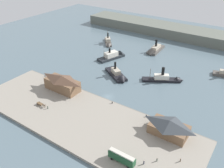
{
  "coord_description": "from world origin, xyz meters",
  "views": [
    {
      "loc": [
        60.18,
        -84.75,
        68.44
      ],
      "look_at": [
        -3.74,
        9.11,
        2.0
      ],
      "focal_mm": 38.54,
      "sensor_mm": 36.0,
      "label": 1
    }
  ],
  "objects_px": {
    "mooring_post_east": "(112,103)",
    "ferry_outer_harbor": "(154,50)",
    "pedestrian_near_west_shed": "(180,160)",
    "ferry_shed_central_terminal": "(169,127)",
    "street_tram": "(122,157)",
    "pedestrian_walking_east": "(157,160)",
    "mooring_post_west": "(146,116)",
    "ferry_near_quay": "(118,76)",
    "horse_cart": "(41,104)",
    "ferry_approaching_west": "(108,42)",
    "ferry_shed_east_terminal": "(62,83)",
    "mooring_post_center_east": "(45,76)",
    "ferry_departing_north": "(166,79)",
    "ferry_mid_harbor": "(114,56)",
    "pedestrian_standing_center": "(48,107)",
    "pedestrian_walking_west": "(144,162)"
  },
  "relations": [
    {
      "from": "ferry_shed_central_terminal",
      "to": "mooring_post_west",
      "type": "bearing_deg",
      "value": 159.75
    },
    {
      "from": "street_tram",
      "to": "pedestrian_walking_east",
      "type": "relative_size",
      "value": 6.48
    },
    {
      "from": "ferry_outer_harbor",
      "to": "ferry_shed_central_terminal",
      "type": "bearing_deg",
      "value": -60.79
    },
    {
      "from": "ferry_approaching_west",
      "to": "ferry_shed_east_terminal",
      "type": "bearing_deg",
      "value": -73.93
    },
    {
      "from": "ferry_departing_north",
      "to": "ferry_shed_central_terminal",
      "type": "bearing_deg",
      "value": -65.41
    },
    {
      "from": "ferry_mid_harbor",
      "to": "ferry_departing_north",
      "type": "distance_m",
      "value": 44.18
    },
    {
      "from": "ferry_near_quay",
      "to": "ferry_departing_north",
      "type": "bearing_deg",
      "value": 25.82
    },
    {
      "from": "ferry_mid_harbor",
      "to": "horse_cart",
      "type": "bearing_deg",
      "value": -86.51
    },
    {
      "from": "horse_cart",
      "to": "mooring_post_center_east",
      "type": "xyz_separation_m",
      "value": [
        -20.74,
        21.05,
        -0.47
      ]
    },
    {
      "from": "ferry_outer_harbor",
      "to": "pedestrian_standing_center",
      "type": "bearing_deg",
      "value": -96.33
    },
    {
      "from": "ferry_shed_east_terminal",
      "to": "ferry_mid_harbor",
      "type": "xyz_separation_m",
      "value": [
        -2.22,
        52.16,
        -3.89
      ]
    },
    {
      "from": "mooring_post_center_east",
      "to": "ferry_departing_north",
      "type": "distance_m",
      "value": 70.08
    },
    {
      "from": "mooring_post_east",
      "to": "ferry_outer_harbor",
      "type": "bearing_deg",
      "value": 99.59
    },
    {
      "from": "street_tram",
      "to": "ferry_near_quay",
      "type": "distance_m",
      "value": 64.93
    },
    {
      "from": "pedestrian_standing_center",
      "to": "ferry_departing_north",
      "type": "xyz_separation_m",
      "value": [
        34.43,
        58.09,
        -0.54
      ]
    },
    {
      "from": "ferry_departing_north",
      "to": "ferry_outer_harbor",
      "type": "bearing_deg",
      "value": 124.21
    },
    {
      "from": "pedestrian_walking_east",
      "to": "pedestrian_near_west_shed",
      "type": "bearing_deg",
      "value": 33.21
    },
    {
      "from": "pedestrian_near_west_shed",
      "to": "mooring_post_east",
      "type": "bearing_deg",
      "value": 158.08
    },
    {
      "from": "horse_cart",
      "to": "pedestrian_walking_west",
      "type": "relative_size",
      "value": 3.41
    },
    {
      "from": "street_tram",
      "to": "ferry_outer_harbor",
      "type": "bearing_deg",
      "value": 109.39
    },
    {
      "from": "ferry_shed_central_terminal",
      "to": "ferry_near_quay",
      "type": "relative_size",
      "value": 0.76
    },
    {
      "from": "ferry_shed_central_terminal",
      "to": "mooring_post_east",
      "type": "relative_size",
      "value": 17.43
    },
    {
      "from": "pedestrian_walking_east",
      "to": "mooring_post_west",
      "type": "bearing_deg",
      "value": 125.66
    },
    {
      "from": "ferry_shed_central_terminal",
      "to": "street_tram",
      "type": "bearing_deg",
      "value": -108.09
    },
    {
      "from": "ferry_approaching_west",
      "to": "mooring_post_center_east",
      "type": "bearing_deg",
      "value": -88.47
    },
    {
      "from": "ferry_shed_east_terminal",
      "to": "mooring_post_east",
      "type": "relative_size",
      "value": 21.29
    },
    {
      "from": "horse_cart",
      "to": "ferry_departing_north",
      "type": "relative_size",
      "value": 0.26
    },
    {
      "from": "street_tram",
      "to": "ferry_shed_east_terminal",
      "type": "bearing_deg",
      "value": 155.2
    },
    {
      "from": "street_tram",
      "to": "ferry_approaching_west",
      "type": "xyz_separation_m",
      "value": [
        -72.75,
        95.46,
        -2.29
      ]
    },
    {
      "from": "mooring_post_center_east",
      "to": "mooring_post_west",
      "type": "bearing_deg",
      "value": -0.33
    },
    {
      "from": "ferry_shed_central_terminal",
      "to": "street_tram",
      "type": "height_order",
      "value": "ferry_shed_central_terminal"
    },
    {
      "from": "ferry_shed_central_terminal",
      "to": "ferry_shed_east_terminal",
      "type": "bearing_deg",
      "value": 179.55
    },
    {
      "from": "pedestrian_standing_center",
      "to": "pedestrian_walking_east",
      "type": "relative_size",
      "value": 1.07
    },
    {
      "from": "pedestrian_standing_center",
      "to": "ferry_approaching_west",
      "type": "relative_size",
      "value": 0.1
    },
    {
      "from": "horse_cart",
      "to": "pedestrian_walking_east",
      "type": "distance_m",
      "value": 60.38
    },
    {
      "from": "pedestrian_standing_center",
      "to": "horse_cart",
      "type": "bearing_deg",
      "value": -179.08
    },
    {
      "from": "pedestrian_walking_west",
      "to": "pedestrian_near_west_shed",
      "type": "xyz_separation_m",
      "value": [
        10.2,
        8.37,
        -0.07
      ]
    },
    {
      "from": "ferry_shed_east_terminal",
      "to": "pedestrian_walking_west",
      "type": "bearing_deg",
      "value": -19.05
    },
    {
      "from": "ferry_mid_harbor",
      "to": "ferry_shed_east_terminal",
      "type": "bearing_deg",
      "value": -87.57
    },
    {
      "from": "pedestrian_near_west_shed",
      "to": "mooring_post_east",
      "type": "height_order",
      "value": "pedestrian_near_west_shed"
    },
    {
      "from": "mooring_post_west",
      "to": "ferry_near_quay",
      "type": "distance_m",
      "value": 40.67
    },
    {
      "from": "horse_cart",
      "to": "ferry_outer_harbor",
      "type": "xyz_separation_m",
      "value": [
        14.64,
        93.55,
        -0.76
      ]
    },
    {
      "from": "mooring_post_east",
      "to": "ferry_outer_harbor",
      "type": "relative_size",
      "value": 0.04
    },
    {
      "from": "ferry_outer_harbor",
      "to": "pedestrian_walking_east",
      "type": "bearing_deg",
      "value": -63.95
    },
    {
      "from": "pedestrian_walking_east",
      "to": "pedestrian_near_west_shed",
      "type": "height_order",
      "value": "pedestrian_near_west_shed"
    },
    {
      "from": "ferry_approaching_west",
      "to": "pedestrian_standing_center",
      "type": "bearing_deg",
      "value": -73.03
    },
    {
      "from": "ferry_departing_north",
      "to": "pedestrian_standing_center",
      "type": "bearing_deg",
      "value": -120.65
    },
    {
      "from": "ferry_shed_central_terminal",
      "to": "ferry_outer_harbor",
      "type": "relative_size",
      "value": 0.74
    },
    {
      "from": "horse_cart",
      "to": "mooring_post_east",
      "type": "distance_m",
      "value": 34.02
    },
    {
      "from": "ferry_shed_central_terminal",
      "to": "horse_cart",
      "type": "relative_size",
      "value": 2.64
    }
  ]
}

